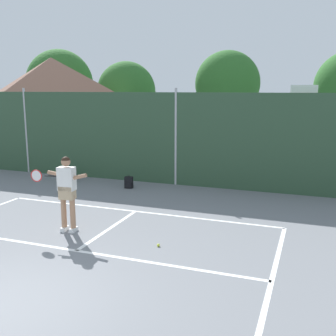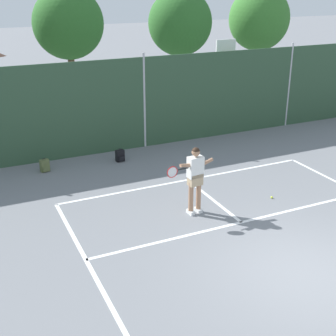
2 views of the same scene
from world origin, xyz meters
name	(u,v)px [view 2 (image 2 of 2)]	position (x,y,z in m)	size (l,w,h in m)	color
ground_plane	(306,273)	(0.00, 0.00, 0.00)	(120.00, 120.00, 0.00)	slate
court_markings	(286,258)	(0.00, 0.65, 0.00)	(8.30, 11.10, 0.01)	white
chainlink_fence	(144,103)	(0.00, 9.00, 1.65)	(26.09, 0.09, 3.45)	#2D4C33
basketball_hoop	(224,70)	(4.20, 10.41, 2.31)	(0.90, 0.67, 3.55)	#9E9EA3
treeline_backdrop	(48,27)	(-1.33, 18.71, 3.56)	(27.48, 4.08, 5.97)	brown
tennis_player	(195,175)	(-0.86, 3.46, 1.11)	(1.43, 0.33, 1.85)	silver
tennis_ball	(272,197)	(1.57, 3.30, 0.03)	(0.07, 0.07, 0.07)	#CCE033
backpack_olive	(45,166)	(-3.89, 8.08, 0.19)	(0.31, 0.29, 0.46)	#566038
backpack_black	(120,156)	(-1.37, 7.92, 0.19)	(0.31, 0.28, 0.46)	black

